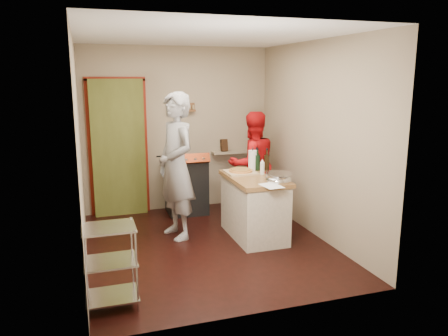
{
  "coord_description": "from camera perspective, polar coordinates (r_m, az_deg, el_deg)",
  "views": [
    {
      "loc": [
        -1.44,
        -5.13,
        2.13
      ],
      "look_at": [
        0.22,
        0.0,
        1.0
      ],
      "focal_mm": 35.0,
      "sensor_mm": 36.0,
      "label": 1
    }
  ],
  "objects": [
    {
      "name": "person_red",
      "position": [
        6.73,
        3.73,
        0.49
      ],
      "size": [
        0.84,
        0.68,
        1.62
      ],
      "primitive_type": "imported",
      "rotation": [
        0.0,
        0.0,
        3.23
      ],
      "color": "#B70C0F",
      "rests_on": "ground"
    },
    {
      "name": "back_wall",
      "position": [
        7.03,
        -11.2,
        3.45
      ],
      "size": [
        3.0,
        0.44,
        2.6
      ],
      "color": "gray",
      "rests_on": "ground"
    },
    {
      "name": "wire_shelving",
      "position": [
        4.28,
        -14.61,
        -11.84
      ],
      "size": [
        0.48,
        0.4,
        0.8
      ],
      "color": "silver",
      "rests_on": "ground"
    },
    {
      "name": "right_wall",
      "position": [
        5.97,
        11.83,
        3.6
      ],
      "size": [
        0.04,
        3.5,
        2.6
      ],
      "primitive_type": "cube",
      "color": "gray",
      "rests_on": "ground"
    },
    {
      "name": "stove",
      "position": [
        6.93,
        -4.95,
        -2.25
      ],
      "size": [
        0.6,
        0.63,
        1.0
      ],
      "color": "black",
      "rests_on": "ground"
    },
    {
      "name": "left_wall",
      "position": [
        5.2,
        -18.34,
        2.04
      ],
      "size": [
        0.04,
        3.5,
        2.6
      ],
      "primitive_type": "cube",
      "color": "gray",
      "rests_on": "ground"
    },
    {
      "name": "floor",
      "position": [
        5.74,
        -2.1,
        -9.96
      ],
      "size": [
        3.5,
        3.5,
        0.0
      ],
      "primitive_type": "plane",
      "color": "black",
      "rests_on": "ground"
    },
    {
      "name": "ceiling",
      "position": [
        5.35,
        -2.31,
        16.98
      ],
      "size": [
        3.0,
        3.5,
        0.02
      ],
      "primitive_type": "cube",
      "color": "white",
      "rests_on": "back_wall"
    },
    {
      "name": "person_stripe",
      "position": [
        5.78,
        -6.27,
        0.22
      ],
      "size": [
        0.64,
        0.81,
        1.94
      ],
      "primitive_type": "imported",
      "rotation": [
        0.0,
        0.0,
        -1.29
      ],
      "color": "#ABABB0",
      "rests_on": "ground"
    },
    {
      "name": "island",
      "position": [
        5.89,
        4.01,
        -4.79
      ],
      "size": [
        0.68,
        1.26,
        1.15
      ],
      "color": "beige",
      "rests_on": "ground"
    }
  ]
}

